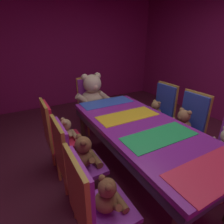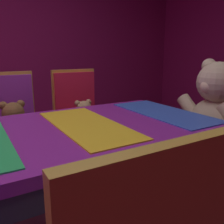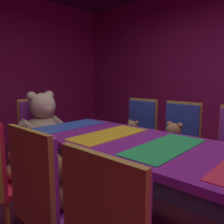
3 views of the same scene
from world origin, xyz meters
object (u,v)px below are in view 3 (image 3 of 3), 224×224
at_px(throne_chair, 37,129).
at_px(teddy_right_1, 173,140).
at_px(king_teddy_bear, 44,121).
at_px(chair_right_1, 179,137).
at_px(teddy_left_2, 19,165).
at_px(teddy_right_2, 132,133).
at_px(chair_right_2, 139,130).
at_px(chair_left_1, 45,194).
at_px(chair_left_2, 0,168).
at_px(banquet_table, 134,151).
at_px(teddy_left_1, 66,185).

bearing_deg(throne_chair, teddy_right_1, 24.49).
bearing_deg(king_teddy_bear, chair_right_1, 31.77).
bearing_deg(teddy_left_2, teddy_right_2, -1.15).
height_order(teddy_left_2, chair_right_1, chair_right_1).
relative_size(chair_right_1, teddy_right_1, 2.84).
relative_size(chair_right_2, king_teddy_bear, 1.48).
height_order(chair_right_2, throne_chair, same).
distance_m(chair_left_1, chair_left_2, 0.58).
bearing_deg(banquet_table, chair_left_1, 179.46).
height_order(teddy_left_1, king_teddy_bear, king_teddy_bear).
relative_size(banquet_table, king_teddy_bear, 3.04).
distance_m(chair_left_1, teddy_left_2, 0.59).
xyz_separation_m(banquet_table, teddy_left_2, (-0.70, 0.59, -0.07)).
height_order(chair_left_2, teddy_right_2, chair_left_2).
distance_m(banquet_table, teddy_left_1, 0.69).
height_order(chair_right_2, king_teddy_bear, king_teddy_bear).
bearing_deg(teddy_left_2, teddy_right_1, -22.24).
xyz_separation_m(teddy_left_2, throne_chair, (0.70, 0.96, 0.02)).
height_order(teddy_left_1, chair_left_2, chair_left_2).
relative_size(chair_right_1, chair_right_2, 1.00).
xyz_separation_m(chair_left_1, throne_chair, (0.83, 1.54, 0.00)).
bearing_deg(chair_right_1, chair_left_1, 0.13).
bearing_deg(teddy_right_1, banquet_table, 0.97).
height_order(banquet_table, teddy_right_1, teddy_right_1).
bearing_deg(king_teddy_bear, banquet_table, -0.00).
bearing_deg(teddy_left_1, teddy_right_2, 21.47).
xyz_separation_m(chair_left_2, chair_right_1, (1.69, -0.57, 0.00)).
relative_size(chair_left_1, chair_left_2, 1.00).
bearing_deg(teddy_left_2, chair_right_2, -1.05).
bearing_deg(teddy_right_2, king_teddy_bear, -49.16).
distance_m(chair_right_1, throne_chair, 1.75).
xyz_separation_m(chair_right_1, king_teddy_bear, (-0.84, 1.36, 0.13)).
xyz_separation_m(teddy_right_2, king_teddy_bear, (-0.71, 0.82, 0.15)).
relative_size(banquet_table, chair_right_1, 2.05).
distance_m(teddy_right_1, teddy_right_2, 0.55).
height_order(chair_left_1, throne_chair, same).
distance_m(chair_right_2, king_teddy_bear, 1.19).
distance_m(teddy_left_1, chair_right_1, 1.53).
relative_size(teddy_right_1, throne_chair, 0.35).
xyz_separation_m(banquet_table, teddy_right_2, (0.71, 0.56, -0.07)).
xyz_separation_m(teddy_left_2, king_teddy_bear, (0.70, 0.79, 0.15)).
bearing_deg(chair_left_1, throne_chair, 61.47).
bearing_deg(teddy_left_2, chair_left_2, 180.00).
distance_m(banquet_table, teddy_right_1, 0.70).
bearing_deg(teddy_right_1, teddy_left_1, 0.16).
distance_m(teddy_left_2, chair_right_1, 1.65).
xyz_separation_m(chair_left_1, teddy_right_1, (1.53, 0.00, 0.00)).
bearing_deg(teddy_right_1, throne_chair, -65.51).
bearing_deg(banquet_table, throne_chair, 90.00).
distance_m(banquet_table, teddy_right_2, 0.90).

